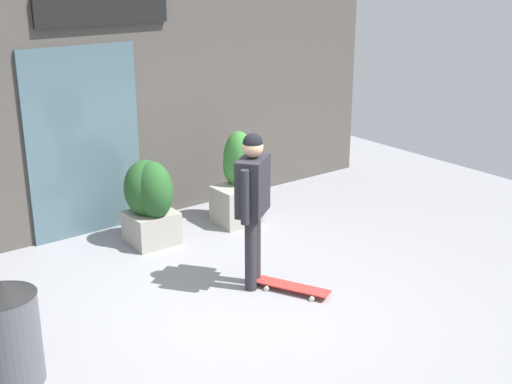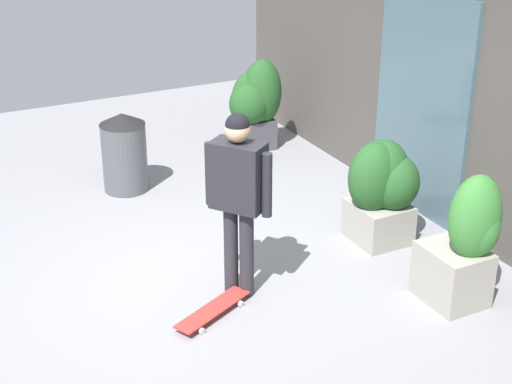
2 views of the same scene
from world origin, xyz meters
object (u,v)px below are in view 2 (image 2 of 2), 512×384
at_px(trash_bin, 124,152).
at_px(skateboarder, 238,186).
at_px(skateboard, 213,310).
at_px(planter_box_right, 255,103).
at_px(planter_box_mid, 382,186).
at_px(planter_box_left, 467,241).

bearing_deg(trash_bin, skateboarder, 3.91).
height_order(skateboard, planter_box_right, planter_box_right).
xyz_separation_m(skateboarder, planter_box_right, (-3.23, 1.80, -0.43)).
bearing_deg(planter_box_mid, planter_box_right, 179.07).
bearing_deg(planter_box_mid, skateboard, -76.04).
xyz_separation_m(skateboard, planter_box_mid, (-0.53, 2.13, 0.56)).
xyz_separation_m(skateboarder, trash_bin, (-2.71, -0.19, -0.60)).
bearing_deg(planter_box_left, skateboard, -110.76).
distance_m(planter_box_mid, trash_bin, 3.12).
height_order(skateboard, planter_box_left, planter_box_left).
xyz_separation_m(planter_box_right, planter_box_mid, (2.96, -0.05, -0.03)).
relative_size(planter_box_left, planter_box_mid, 1.14).
height_order(planter_box_mid, trash_bin, planter_box_mid).
bearing_deg(planter_box_mid, planter_box_left, -1.64).
relative_size(skateboarder, trash_bin, 1.82).
distance_m(planter_box_left, trash_bin, 4.22).
distance_m(skateboard, planter_box_right, 4.16).
bearing_deg(planter_box_mid, trash_bin, -141.49).
xyz_separation_m(skateboarder, planter_box_mid, (-0.28, 1.75, -0.46)).
distance_m(skateboarder, planter_box_mid, 1.83).
bearing_deg(skateboard, planter_box_mid, 167.98).
height_order(skateboard, planter_box_mid, planter_box_mid).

